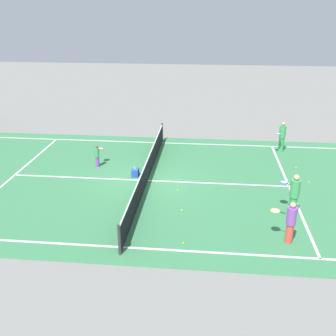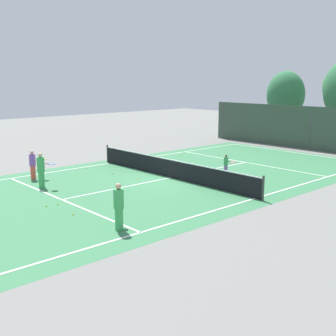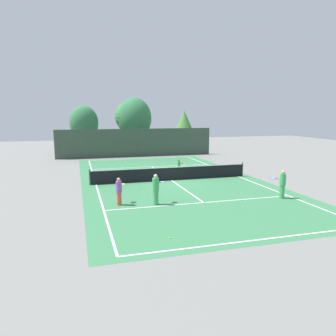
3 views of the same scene
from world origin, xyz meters
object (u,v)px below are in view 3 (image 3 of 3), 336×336
(tennis_ball_3, at_px, (165,162))
(tennis_ball_4, at_px, (105,171))
(tennis_ball_10, at_px, (125,161))
(player_0, at_px, (179,166))
(tennis_ball_7, at_px, (139,187))
(player_1, at_px, (119,191))
(tennis_ball_12, at_px, (122,167))
(player_3, at_px, (282,184))
(tennis_ball_11, at_px, (164,185))
(tennis_ball_1, at_px, (246,203))
(tennis_ball_6, at_px, (219,206))
(tennis_ball_0, at_px, (170,238))
(ball_crate, at_px, (175,176))
(tennis_ball_5, at_px, (217,204))
(tennis_ball_9, at_px, (104,190))
(tennis_ball_8, at_px, (223,176))
(player_2, at_px, (156,189))
(tennis_ball_2, at_px, (208,165))

(tennis_ball_3, bearing_deg, tennis_ball_4, -149.81)
(tennis_ball_4, xyz_separation_m, tennis_ball_10, (2.45, 5.18, 0.00))
(player_0, bearing_deg, tennis_ball_7, -133.38)
(player_1, height_order, tennis_ball_12, player_1)
(player_3, height_order, tennis_ball_11, player_3)
(tennis_ball_4, relative_size, tennis_ball_12, 1.00)
(tennis_ball_1, distance_m, tennis_ball_6, 1.74)
(player_1, distance_m, tennis_ball_4, 10.60)
(player_1, distance_m, tennis_ball_0, 5.59)
(ball_crate, distance_m, tennis_ball_10, 9.88)
(tennis_ball_5, bearing_deg, ball_crate, 90.83)
(tennis_ball_0, bearing_deg, tennis_ball_12, 88.16)
(tennis_ball_0, height_order, tennis_ball_10, same)
(tennis_ball_9, distance_m, tennis_ball_11, 4.17)
(tennis_ball_7, height_order, tennis_ball_8, same)
(tennis_ball_1, bearing_deg, tennis_ball_12, 109.28)
(player_2, xyz_separation_m, tennis_ball_9, (-2.43, 4.02, -0.84))
(player_0, height_order, tennis_ball_10, player_0)
(player_3, relative_size, ball_crate, 3.85)
(tennis_ball_7, distance_m, tennis_ball_9, 2.32)
(tennis_ball_5, bearing_deg, tennis_ball_12, 103.39)
(tennis_ball_7, bearing_deg, tennis_ball_9, -174.78)
(tennis_ball_11, bearing_deg, tennis_ball_12, 101.80)
(tennis_ball_10, bearing_deg, player_2, -92.40)
(player_3, relative_size, tennis_ball_5, 25.24)
(player_2, height_order, tennis_ball_11, player_2)
(player_0, relative_size, tennis_ball_1, 17.10)
(player_1, xyz_separation_m, tennis_ball_4, (0.17, 10.57, -0.75))
(tennis_ball_2, relative_size, tennis_ball_7, 1.00)
(player_1, relative_size, tennis_ball_8, 22.92)
(player_1, xyz_separation_m, tennis_ball_11, (3.64, 4.05, -0.75))
(player_3, relative_size, tennis_ball_9, 25.24)
(tennis_ball_5, relative_size, tennis_ball_8, 1.00)
(tennis_ball_4, bearing_deg, tennis_ball_7, -76.40)
(ball_crate, relative_size, tennis_ball_3, 6.56)
(tennis_ball_2, relative_size, tennis_ball_8, 1.00)
(player_1, xyz_separation_m, tennis_ball_5, (5.18, -1.36, -0.75))
(tennis_ball_6, xyz_separation_m, tennis_ball_7, (-3.27, 5.59, 0.00))
(tennis_ball_6, bearing_deg, player_2, 156.70)
(player_3, distance_m, tennis_ball_3, 15.75)
(tennis_ball_8, distance_m, tennis_ball_9, 9.68)
(tennis_ball_4, relative_size, tennis_ball_11, 1.00)
(tennis_ball_0, bearing_deg, player_3, 27.33)
(player_2, xyz_separation_m, tennis_ball_12, (-0.07, 13.05, -0.84))
(tennis_ball_9, bearing_deg, tennis_ball_1, -35.02)
(tennis_ball_4, relative_size, tennis_ball_9, 1.00)
(player_1, relative_size, tennis_ball_10, 22.92)
(tennis_ball_10, bearing_deg, tennis_ball_11, -84.99)
(tennis_ball_4, height_order, tennis_ball_12, same)
(player_3, xyz_separation_m, tennis_ball_6, (-4.26, -0.61, -0.83))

